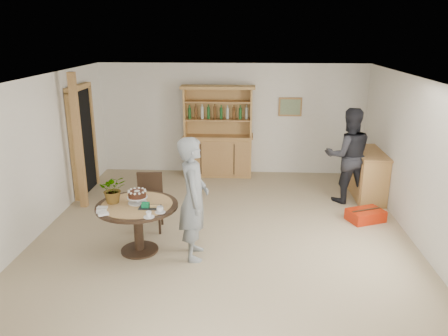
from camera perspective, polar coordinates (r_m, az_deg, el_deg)
ground at (r=7.07m, az=-0.13°, el=-9.21°), size 7.00×7.00×0.00m
room_shell at (r=6.49m, az=-0.11°, el=4.68°), size 6.04×7.04×2.52m
doorway at (r=9.18m, az=-18.00°, el=3.59°), size 0.13×1.10×2.18m
pine_post at (r=8.34m, az=-18.51°, el=3.21°), size 0.12×0.12×2.50m
hutch at (r=9.89m, az=-0.75°, el=2.93°), size 1.62×0.54×2.04m
sideboard at (r=9.05m, az=18.25°, el=-0.81°), size 0.54×1.26×0.94m
dining_table at (r=6.58m, az=-11.23°, el=-5.91°), size 1.20×1.20×0.76m
dining_chair at (r=7.35m, az=-9.69°, el=-3.84°), size 0.45×0.45×0.95m
birthday_cake at (r=6.52m, az=-11.27°, el=-3.48°), size 0.30×0.30×0.20m
flower_vase at (r=6.59m, az=-14.27°, el=-2.67°), size 0.47×0.44×0.42m
gift_tray at (r=6.35m, az=-9.72°, el=-4.93°), size 0.30×0.20×0.08m
coffee_cup_a at (r=6.17m, az=-8.35°, el=-5.42°), size 0.15×0.15×0.09m
coffee_cup_b at (r=6.04m, az=-9.79°, el=-6.05°), size 0.15×0.15×0.08m
napkins at (r=6.35m, az=-15.61°, el=-5.43°), size 0.24×0.33×0.03m
teen_boy at (r=6.22m, az=-4.00°, el=-4.04°), size 0.50×0.70×1.80m
adult_person at (r=8.61m, az=15.91°, el=1.57°), size 0.93×0.75×1.83m
red_suitcase at (r=8.05m, az=18.00°, el=-5.90°), size 0.71×0.60×0.21m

